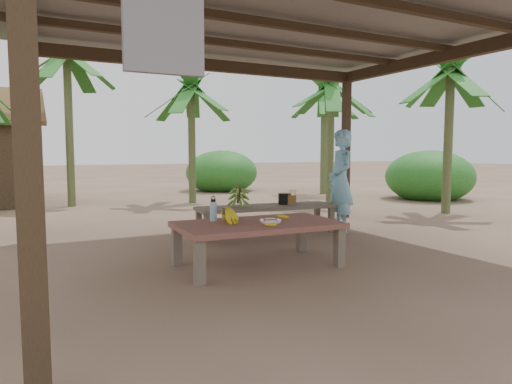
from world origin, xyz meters
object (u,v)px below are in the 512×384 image
work_table (258,228)px  woman (340,181)px  ripe_banana_bunch (224,215)px  cooking_pot (284,199)px  plate (270,221)px  water_flask (213,210)px  bench (267,209)px

work_table → woman: 2.62m
ripe_banana_bunch → cooking_pot: (1.73, 1.60, -0.06)m
ripe_banana_bunch → cooking_pot: 2.36m
plate → water_flask: bearing=142.6°
cooking_pot → bench: bearing=-177.1°
work_table → bench: (1.04, 1.70, -0.04)m
plate → water_flask: (-0.53, 0.40, 0.10)m
water_flask → woman: 2.82m
plate → woman: size_ratio=0.15×
cooking_pot → plate: bearing=-124.8°
ripe_banana_bunch → water_flask: 0.20m
ripe_banana_bunch → water_flask: water_flask is taller
ripe_banana_bunch → plate: size_ratio=1.29×
bench → plate: (-0.92, -1.79, 0.12)m
water_flask → woman: size_ratio=0.18×
work_table → woman: woman is taller
ripe_banana_bunch → woman: (2.56, 1.24, 0.23)m
woman → plate: bearing=-40.7°
bench → ripe_banana_bunch: size_ratio=7.21×
ripe_banana_bunch → cooking_pot: ripe_banana_bunch is taller
work_table → water_flask: size_ratio=6.31×
bench → work_table: bearing=-115.9°
cooking_pot → work_table: bearing=-128.6°
water_flask → plate: bearing=-37.4°
work_table → plate: plate is taller
work_table → woman: size_ratio=1.12×
ripe_banana_bunch → water_flask: bearing=104.7°
cooking_pot → water_flask: bearing=-141.7°
work_table → water_flask: (-0.41, 0.31, 0.19)m
bench → cooking_pot: cooking_pot is taller
bench → ripe_banana_bunch: 2.12m
cooking_pot → ripe_banana_bunch: bearing=-137.3°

